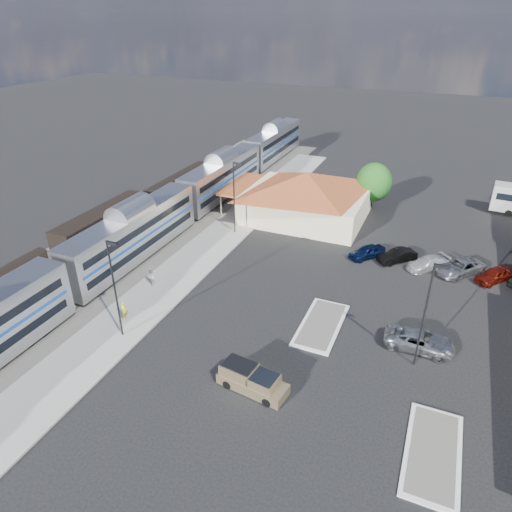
% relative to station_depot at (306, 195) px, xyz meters
% --- Properties ---
extents(ground, '(280.00, 280.00, 0.00)m').
position_rel_station_depot_xyz_m(ground, '(4.56, -24.00, -3.13)').
color(ground, black).
rests_on(ground, ground).
extents(railbed, '(16.00, 100.00, 0.12)m').
position_rel_station_depot_xyz_m(railbed, '(-16.44, -16.00, -3.07)').
color(railbed, '#4C4944').
rests_on(railbed, ground).
extents(platform, '(5.50, 92.00, 0.18)m').
position_rel_station_depot_xyz_m(platform, '(-7.44, -18.00, -3.04)').
color(platform, gray).
rests_on(platform, ground).
extents(passenger_train, '(3.00, 104.00, 5.55)m').
position_rel_station_depot_xyz_m(passenger_train, '(-13.44, -18.38, -0.26)').
color(passenger_train, silver).
rests_on(passenger_train, ground).
extents(freight_cars, '(2.80, 46.00, 4.00)m').
position_rel_station_depot_xyz_m(freight_cars, '(-19.44, -16.16, -1.21)').
color(freight_cars, black).
rests_on(freight_cars, ground).
extents(station_depot, '(18.35, 12.24, 6.20)m').
position_rel_station_depot_xyz_m(station_depot, '(0.00, 0.00, 0.00)').
color(station_depot, beige).
rests_on(station_depot, ground).
extents(traffic_island_south, '(3.30, 7.50, 0.21)m').
position_rel_station_depot_xyz_m(traffic_island_south, '(8.56, -22.00, -3.03)').
color(traffic_island_south, silver).
rests_on(traffic_island_south, ground).
extents(traffic_island_north, '(3.30, 7.50, 0.21)m').
position_rel_station_depot_xyz_m(traffic_island_north, '(18.56, -32.00, -3.03)').
color(traffic_island_north, silver).
rests_on(traffic_island_north, ground).
extents(lamp_plat_s, '(1.08, 0.25, 9.00)m').
position_rel_station_depot_xyz_m(lamp_plat_s, '(-6.34, -30.00, 2.21)').
color(lamp_plat_s, black).
rests_on(lamp_plat_s, ground).
extents(lamp_plat_n, '(1.08, 0.25, 9.00)m').
position_rel_station_depot_xyz_m(lamp_plat_n, '(-6.34, -8.00, 2.21)').
color(lamp_plat_n, black).
rests_on(lamp_plat_n, ground).
extents(lamp_lot, '(1.08, 0.25, 9.00)m').
position_rel_station_depot_xyz_m(lamp_lot, '(16.66, -24.00, 2.21)').
color(lamp_lot, black).
rests_on(lamp_lot, ground).
extents(tree_depot, '(4.71, 4.71, 6.63)m').
position_rel_station_depot_xyz_m(tree_depot, '(7.56, 6.00, 0.89)').
color(tree_depot, '#382314').
rests_on(tree_depot, ground).
extents(pickup_truck, '(5.36, 2.56, 1.78)m').
position_rel_station_depot_xyz_m(pickup_truck, '(6.11, -31.33, -2.29)').
color(pickup_truck, '#9C8660').
rests_on(pickup_truck, ground).
extents(suv, '(5.55, 2.58, 1.54)m').
position_rel_station_depot_xyz_m(suv, '(16.69, -21.88, -2.36)').
color(suv, '#979A9E').
rests_on(suv, ground).
extents(person_a, '(0.59, 0.73, 1.72)m').
position_rel_station_depot_xyz_m(person_a, '(-7.58, -28.08, -2.09)').
color(person_a, gold).
rests_on(person_a, platform).
extents(person_b, '(0.87, 1.01, 1.81)m').
position_rel_station_depot_xyz_m(person_b, '(-8.79, -22.36, -2.04)').
color(person_b, white).
rests_on(person_b, platform).
extents(parked_car_a, '(4.09, 4.33, 1.45)m').
position_rel_station_depot_xyz_m(parked_car_a, '(9.75, -7.98, -2.41)').
color(parked_car_a, '#0B163A').
rests_on(parked_car_a, ground).
extents(parked_car_b, '(4.21, 4.13, 1.44)m').
position_rel_station_depot_xyz_m(parked_car_b, '(12.95, -7.68, -2.41)').
color(parked_car_b, black).
rests_on(parked_car_b, ground).
extents(parked_car_c, '(4.74, 4.61, 1.36)m').
position_rel_station_depot_xyz_m(parked_car_c, '(16.15, -7.98, -2.45)').
color(parked_car_c, silver).
rests_on(parked_car_c, ground).
extents(parked_car_d, '(5.40, 5.72, 1.50)m').
position_rel_station_depot_xyz_m(parked_car_d, '(19.35, -7.68, -2.38)').
color(parked_car_d, gray).
rests_on(parked_car_d, ground).
extents(parked_car_e, '(4.10, 4.43, 1.47)m').
position_rel_station_depot_xyz_m(parked_car_e, '(22.55, -7.98, -2.40)').
color(parked_car_e, maroon).
rests_on(parked_car_e, ground).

